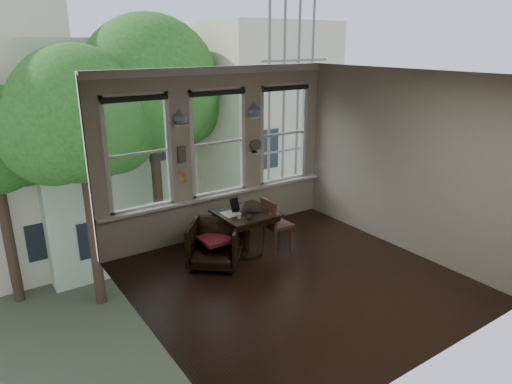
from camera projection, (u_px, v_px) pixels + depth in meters
ground at (294, 280)px, 6.82m from camera, size 4.50×4.50×0.00m
ceiling at (301, 74)px, 5.87m from camera, size 4.50×4.50×0.00m
wall_back at (217, 154)px, 8.11m from camera, size 4.50×0.00×4.50m
wall_front at (439, 240)px, 4.58m from camera, size 4.50×0.00×4.50m
wall_left at (142, 219)px, 5.14m from camera, size 0.00×4.50×4.50m
wall_right at (403, 162)px, 7.55m from camera, size 0.00×4.50×4.50m
window_left at (138, 153)px, 7.27m from camera, size 1.10×0.12×1.90m
window_center at (217, 143)px, 8.05m from camera, size 1.10×0.12×1.90m
window_right at (282, 134)px, 8.82m from camera, size 1.10×0.12×1.90m
shelf_left at (181, 125)px, 7.46m from camera, size 0.26×0.16×0.03m
shelf_right at (254, 117)px, 8.23m from camera, size 0.26×0.16×0.03m
intercom at (181, 154)px, 7.64m from camera, size 0.14×0.06×0.28m
sticky_notes at (182, 174)px, 7.75m from camera, size 0.16×0.01×0.24m
desk_fan at (255, 148)px, 8.39m from camera, size 0.20×0.20×0.24m
vase_left at (180, 116)px, 7.41m from camera, size 0.24×0.24×0.25m
vase_right at (254, 109)px, 8.19m from camera, size 0.24×0.24×0.25m
table at (246, 233)px, 7.57m from camera, size 0.90×0.90×0.75m
armchair_left at (215, 244)px, 7.17m from camera, size 1.11×1.11×0.72m
cushion_red at (215, 239)px, 7.15m from camera, size 0.45×0.45×0.06m
side_chair_right at (277, 224)px, 7.72m from camera, size 0.42×0.42×0.92m
laptop at (251, 213)px, 7.38m from camera, size 0.41×0.34×0.03m
mug at (239, 216)px, 7.17m from camera, size 0.10×0.10×0.08m
drinking_glass at (249, 216)px, 7.14m from camera, size 0.16×0.16×0.10m
tablet at (235, 205)px, 7.45m from camera, size 0.17×0.11×0.22m
papers at (230, 214)px, 7.36m from camera, size 0.22×0.30×0.00m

